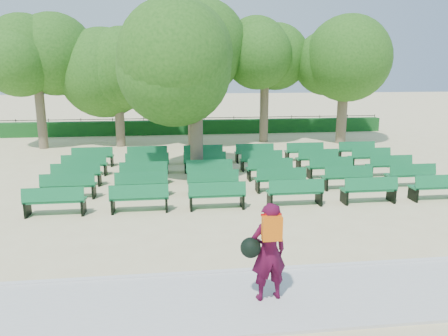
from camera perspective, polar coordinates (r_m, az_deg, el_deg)
The scene contains 9 objects.
ground at distance 15.33m, azimuth -1.92°, elevation -3.22°, with size 120.00×120.00×0.00m, color beige.
paving at distance 8.52m, azimuth 2.91°, elevation -16.93°, with size 30.00×2.20×0.06m, color beige.
curb at distance 9.51m, azimuth 1.67°, elevation -13.40°, with size 30.00×0.12×0.10m, color silver.
hedge at distance 28.95m, azimuth -4.50°, elevation 5.35°, with size 26.00×0.70×0.90m, color #134D1B.
fence at distance 29.41m, azimuth -4.53°, elevation 4.58°, with size 26.00×0.10×1.02m, color black, non-canonical shape.
tree_line at distance 25.07m, azimuth -4.04°, elevation 3.13°, with size 21.80×6.80×7.04m, color #2A5F19, non-canonical shape.
bench_array at distance 16.92m, azimuth 2.05°, elevation -1.34°, with size 1.79×0.64×1.11m.
tree_among at distance 16.65m, azimuth -3.74°, elevation 12.48°, with size 4.49×4.49×6.18m.
person at distance 8.12m, azimuth 5.68°, elevation -10.67°, with size 0.91×0.57×1.87m.
Camera 1 is at (-1.33, -14.66, 4.27)m, focal length 35.00 mm.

